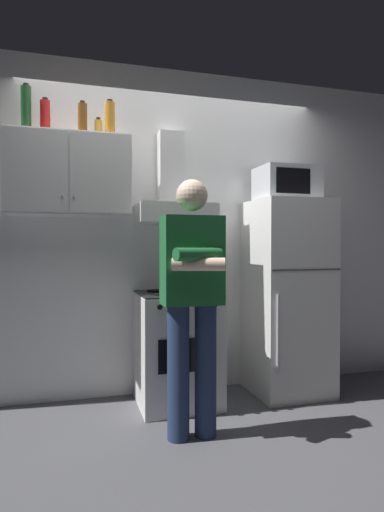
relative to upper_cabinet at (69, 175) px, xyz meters
name	(u,v)px	position (x,y,z in m)	size (l,w,h in m)	color
ground_plane	(192,415)	(0.85, -0.37, -1.75)	(7.00, 7.00, 0.00)	#4C4C51
back_wall_tiled	(173,231)	(0.85, 0.23, -0.40)	(4.80, 0.10, 2.70)	white
upper_cabinet	(69,175)	(0.00, 0.00, 0.00)	(0.90, 0.37, 0.60)	silver
stove_oven	(177,348)	(0.80, -0.13, -1.32)	(0.60, 0.62, 0.87)	white
range_hood	(173,199)	(0.80, 0.00, -0.15)	(0.60, 0.44, 0.75)	white
refrigerator	(287,297)	(1.75, -0.12, -0.95)	(0.60, 0.62, 1.60)	white
microwave	(287,184)	(1.75, -0.11, -0.01)	(0.48, 0.37, 0.28)	#B7BABF
person_standing	(192,297)	(0.75, -0.73, -0.85)	(0.38, 0.33, 1.64)	navy
cooking_pot	(197,284)	(0.93, -0.24, -0.82)	(0.31, 0.21, 0.12)	#B7BABF
bottle_spice_jar	(98,128)	(0.22, 0.00, 0.37)	(0.06, 0.06, 0.15)	gold
bottle_liquor_amber	(110,119)	(0.30, -0.03, 0.43)	(0.08, 0.08, 0.28)	#B7721E
bottle_wine_green	(26,109)	(-0.29, 0.00, 0.47)	(0.07, 0.07, 0.35)	#19471E
bottle_soda_red	(45,116)	(-0.16, -0.01, 0.42)	(0.07, 0.07, 0.25)	red
bottle_beer_brown	(83,119)	(0.10, -0.01, 0.42)	(0.07, 0.07, 0.25)	brown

